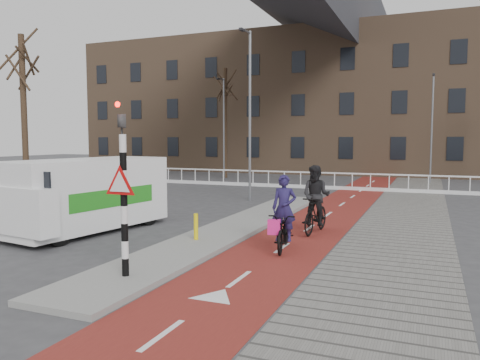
% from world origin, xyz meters
% --- Properties ---
extents(ground, '(120.00, 120.00, 0.00)m').
position_xyz_m(ground, '(0.00, 0.00, 0.00)').
color(ground, '#38383A').
rests_on(ground, ground).
extents(bike_lane, '(2.50, 60.00, 0.01)m').
position_xyz_m(bike_lane, '(1.50, 10.00, 0.01)').
color(bike_lane, maroon).
rests_on(bike_lane, ground).
extents(sidewalk, '(3.00, 60.00, 0.01)m').
position_xyz_m(sidewalk, '(4.30, 10.00, 0.01)').
color(sidewalk, slate).
rests_on(sidewalk, ground).
extents(curb_island, '(1.80, 16.00, 0.12)m').
position_xyz_m(curb_island, '(-0.70, 4.00, 0.06)').
color(curb_island, gray).
rests_on(curb_island, ground).
extents(traffic_signal, '(0.80, 0.80, 3.68)m').
position_xyz_m(traffic_signal, '(-0.60, -2.02, 1.99)').
color(traffic_signal, black).
rests_on(traffic_signal, curb_island).
extents(bollard, '(0.12, 0.12, 0.73)m').
position_xyz_m(bollard, '(-0.87, 1.61, 0.48)').
color(bollard, yellow).
rests_on(bollard, curb_island).
extents(cyclist_near, '(0.98, 1.98, 1.97)m').
position_xyz_m(cyclist_near, '(1.60, 1.81, 0.67)').
color(cyclist_near, black).
rests_on(cyclist_near, bike_lane).
extents(cyclist_far, '(0.96, 2.01, 2.09)m').
position_xyz_m(cyclist_far, '(1.87, 4.28, 0.87)').
color(cyclist_far, black).
rests_on(cyclist_far, bike_lane).
extents(van, '(2.85, 5.54, 2.27)m').
position_xyz_m(van, '(-4.85, 1.84, 1.20)').
color(van, white).
rests_on(van, ground).
extents(railing, '(28.00, 0.10, 0.99)m').
position_xyz_m(railing, '(-5.00, 17.00, 0.31)').
color(railing, silver).
rests_on(railing, ground).
extents(townhouse_row, '(46.00, 10.00, 15.90)m').
position_xyz_m(townhouse_row, '(-3.00, 32.00, 7.81)').
color(townhouse_row, '#7F6047').
rests_on(townhouse_row, ground).
extents(tree_left, '(0.27, 0.27, 7.49)m').
position_xyz_m(tree_left, '(-11.77, 6.02, 3.75)').
color(tree_left, '#312315').
rests_on(tree_left, ground).
extents(tree_mid, '(0.29, 0.29, 8.08)m').
position_xyz_m(tree_mid, '(-9.15, 22.12, 4.04)').
color(tree_mid, '#312315').
rests_on(tree_mid, ground).
extents(streetlight_near, '(0.12, 0.12, 7.83)m').
position_xyz_m(streetlight_near, '(-2.77, 10.69, 3.92)').
color(streetlight_near, slate).
rests_on(streetlight_near, ground).
extents(streetlight_left, '(0.12, 0.12, 7.25)m').
position_xyz_m(streetlight_left, '(-8.94, 21.40, 3.62)').
color(streetlight_left, slate).
rests_on(streetlight_left, ground).
extents(streetlight_right, '(0.12, 0.12, 7.10)m').
position_xyz_m(streetlight_right, '(5.07, 23.57, 3.55)').
color(streetlight_right, slate).
rests_on(streetlight_right, ground).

